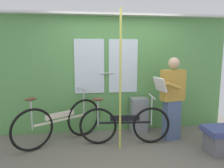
{
  "coord_description": "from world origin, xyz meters",
  "views": [
    {
      "loc": [
        -0.71,
        -3.37,
        1.72
      ],
      "look_at": [
        -0.16,
        0.53,
        1.09
      ],
      "focal_mm": 34.86,
      "sensor_mm": 36.0,
      "label": 1
    }
  ],
  "objects_px": {
    "bicycle_near_door": "(124,124)",
    "trash_bin_by_wall": "(139,115)",
    "passenger_reading_newspaper": "(172,97)",
    "bicycle_leaning_behind": "(60,122)",
    "handrail_pole": "(120,82)"
  },
  "relations": [
    {
      "from": "bicycle_near_door",
      "to": "handrail_pole",
      "type": "relative_size",
      "value": 0.7
    },
    {
      "from": "bicycle_leaning_behind",
      "to": "trash_bin_by_wall",
      "type": "relative_size",
      "value": 2.1
    },
    {
      "from": "bicycle_leaning_behind",
      "to": "passenger_reading_newspaper",
      "type": "relative_size",
      "value": 0.97
    },
    {
      "from": "bicycle_leaning_behind",
      "to": "trash_bin_by_wall",
      "type": "xyz_separation_m",
      "value": [
        1.58,
        0.32,
        -0.03
      ]
    },
    {
      "from": "passenger_reading_newspaper",
      "to": "handrail_pole",
      "type": "relative_size",
      "value": 0.66
    },
    {
      "from": "passenger_reading_newspaper",
      "to": "handrail_pole",
      "type": "height_order",
      "value": "handrail_pole"
    },
    {
      "from": "bicycle_near_door",
      "to": "bicycle_leaning_behind",
      "type": "xyz_separation_m",
      "value": [
        -1.17,
        0.21,
        0.03
      ]
    },
    {
      "from": "bicycle_leaning_behind",
      "to": "passenger_reading_newspaper",
      "type": "height_order",
      "value": "passenger_reading_newspaper"
    },
    {
      "from": "passenger_reading_newspaper",
      "to": "bicycle_near_door",
      "type": "bearing_deg",
      "value": -7.12
    },
    {
      "from": "bicycle_near_door",
      "to": "handrail_pole",
      "type": "distance_m",
      "value": 0.85
    },
    {
      "from": "trash_bin_by_wall",
      "to": "passenger_reading_newspaper",
      "type": "bearing_deg",
      "value": -41.83
    },
    {
      "from": "trash_bin_by_wall",
      "to": "handrail_pole",
      "type": "xyz_separation_m",
      "value": [
        -0.53,
        -0.73,
        0.82
      ]
    },
    {
      "from": "bicycle_near_door",
      "to": "trash_bin_by_wall",
      "type": "distance_m",
      "value": 0.67
    },
    {
      "from": "bicycle_near_door",
      "to": "handrail_pole",
      "type": "xyz_separation_m",
      "value": [
        -0.12,
        -0.2,
        0.82
      ]
    },
    {
      "from": "handrail_pole",
      "to": "bicycle_near_door",
      "type": "bearing_deg",
      "value": 60.17
    }
  ]
}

